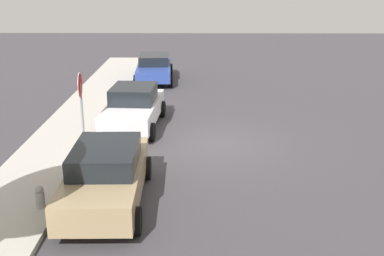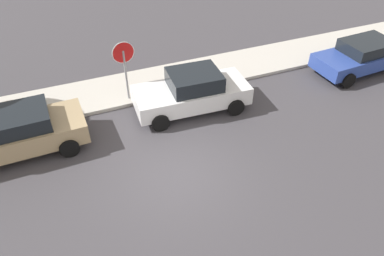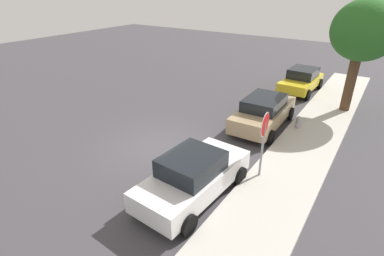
{
  "view_description": "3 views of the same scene",
  "coord_description": "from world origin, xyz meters",
  "px_view_note": "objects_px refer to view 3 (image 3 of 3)",
  "views": [
    {
      "loc": [
        -15.35,
        0.64,
        5.6
      ],
      "look_at": [
        -0.7,
        0.8,
        0.78
      ],
      "focal_mm": 45.0,
      "sensor_mm": 36.0,
      "label": 1
    },
    {
      "loc": [
        -2.65,
        -7.81,
        8.35
      ],
      "look_at": [
        0.8,
        0.64,
        1.06
      ],
      "focal_mm": 35.0,
      "sensor_mm": 36.0,
      "label": 2
    },
    {
      "loc": [
        8.28,
        7.28,
        6.25
      ],
      "look_at": [
        -0.85,
        1.2,
        0.9
      ],
      "focal_mm": 28.0,
      "sensor_mm": 36.0,
      "label": 3
    }
  ],
  "objects_px": {
    "fire_hydrant": "(298,123)",
    "street_tree_near_corner": "(365,32)",
    "stop_sign": "(264,134)",
    "parked_car_white": "(193,176)",
    "parked_car_tan": "(264,112)",
    "parked_car_yellow": "(301,80)"
  },
  "relations": [
    {
      "from": "parked_car_tan",
      "to": "parked_car_white",
      "type": "bearing_deg",
      "value": 0.95
    },
    {
      "from": "parked_car_tan",
      "to": "street_tree_near_corner",
      "type": "height_order",
      "value": "street_tree_near_corner"
    },
    {
      "from": "parked_car_white",
      "to": "street_tree_near_corner",
      "type": "bearing_deg",
      "value": 163.82
    },
    {
      "from": "parked_car_yellow",
      "to": "stop_sign",
      "type": "bearing_deg",
      "value": 8.17
    },
    {
      "from": "fire_hydrant",
      "to": "street_tree_near_corner",
      "type": "bearing_deg",
      "value": 156.19
    },
    {
      "from": "parked_car_yellow",
      "to": "street_tree_near_corner",
      "type": "bearing_deg",
      "value": 52.73
    },
    {
      "from": "parked_car_tan",
      "to": "fire_hydrant",
      "type": "bearing_deg",
      "value": 108.99
    },
    {
      "from": "parked_car_tan",
      "to": "parked_car_yellow",
      "type": "height_order",
      "value": "parked_car_tan"
    },
    {
      "from": "parked_car_white",
      "to": "parked_car_yellow",
      "type": "distance_m",
      "value": 12.47
    },
    {
      "from": "stop_sign",
      "to": "street_tree_near_corner",
      "type": "relative_size",
      "value": 0.44
    },
    {
      "from": "parked_car_white",
      "to": "fire_hydrant",
      "type": "height_order",
      "value": "parked_car_white"
    },
    {
      "from": "stop_sign",
      "to": "parked_car_white",
      "type": "xyz_separation_m",
      "value": [
        2.1,
        -1.4,
        -0.97
      ]
    },
    {
      "from": "parked_car_white",
      "to": "street_tree_near_corner",
      "type": "height_order",
      "value": "street_tree_near_corner"
    },
    {
      "from": "parked_car_white",
      "to": "parked_car_tan",
      "type": "distance_m",
      "value": 6.17
    },
    {
      "from": "fire_hydrant",
      "to": "stop_sign",
      "type": "bearing_deg",
      "value": -0.19
    },
    {
      "from": "street_tree_near_corner",
      "to": "stop_sign",
      "type": "bearing_deg",
      "value": -10.84
    },
    {
      "from": "stop_sign",
      "to": "street_tree_near_corner",
      "type": "bearing_deg",
      "value": 169.16
    },
    {
      "from": "parked_car_white",
      "to": "parked_car_yellow",
      "type": "height_order",
      "value": "parked_car_white"
    },
    {
      "from": "parked_car_white",
      "to": "fire_hydrant",
      "type": "distance_m",
      "value": 6.85
    },
    {
      "from": "parked_car_white",
      "to": "parked_car_tan",
      "type": "bearing_deg",
      "value": -179.05
    },
    {
      "from": "stop_sign",
      "to": "street_tree_near_corner",
      "type": "xyz_separation_m",
      "value": [
        -8.06,
        1.54,
        2.43
      ]
    },
    {
      "from": "stop_sign",
      "to": "street_tree_near_corner",
      "type": "distance_m",
      "value": 8.56
    }
  ]
}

